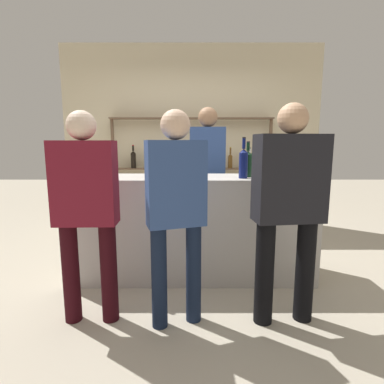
# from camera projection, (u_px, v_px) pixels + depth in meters

# --- Properties ---
(ground_plane) EXTENTS (16.00, 16.00, 0.00)m
(ground_plane) POSITION_uv_depth(u_px,v_px,m) (192.00, 274.00, 3.07)
(ground_plane) COLOR #B2A893
(bar_counter) EXTENTS (2.35, 0.60, 1.01)m
(bar_counter) POSITION_uv_depth(u_px,v_px,m) (192.00, 227.00, 2.98)
(bar_counter) COLOR #B7B2AD
(bar_counter) RESTS_ON ground_plane
(back_wall) EXTENTS (3.95, 0.12, 2.80)m
(back_wall) POSITION_uv_depth(u_px,v_px,m) (192.00, 138.00, 4.71)
(back_wall) COLOR beige
(back_wall) RESTS_ON ground_plane
(back_shelf) EXTENTS (2.45, 0.18, 1.70)m
(back_shelf) POSITION_uv_depth(u_px,v_px,m) (191.00, 155.00, 4.58)
(back_shelf) COLOR brown
(back_shelf) RESTS_ON ground_plane
(counter_bottle_0) EXTENTS (0.08, 0.08, 0.38)m
(counter_bottle_0) POSITION_uv_depth(u_px,v_px,m) (244.00, 163.00, 2.75)
(counter_bottle_0) COLOR #0F1956
(counter_bottle_0) RESTS_ON bar_counter
(counter_bottle_1) EXTENTS (0.08, 0.08, 0.35)m
(counter_bottle_1) POSITION_uv_depth(u_px,v_px,m) (304.00, 163.00, 2.68)
(counter_bottle_1) COLOR black
(counter_bottle_1) RESTS_ON bar_counter
(counter_bottle_2) EXTENTS (0.09, 0.09, 0.31)m
(counter_bottle_2) POSITION_uv_depth(u_px,v_px,m) (92.00, 166.00, 2.70)
(counter_bottle_2) COLOR brown
(counter_bottle_2) RESTS_ON bar_counter
(counter_bottle_3) EXTENTS (0.08, 0.08, 0.34)m
(counter_bottle_3) POSITION_uv_depth(u_px,v_px,m) (248.00, 163.00, 2.85)
(counter_bottle_3) COLOR black
(counter_bottle_3) RESTS_ON bar_counter
(counter_bottle_4) EXTENTS (0.08, 0.08, 0.34)m
(counter_bottle_4) POSITION_uv_depth(u_px,v_px,m) (256.00, 162.00, 3.04)
(counter_bottle_4) COLOR black
(counter_bottle_4) RESTS_ON bar_counter
(wine_glass) EXTENTS (0.07, 0.07, 0.15)m
(wine_glass) POSITION_uv_depth(u_px,v_px,m) (85.00, 165.00, 2.98)
(wine_glass) COLOR silver
(wine_glass) RESTS_ON bar_counter
(ice_bucket) EXTENTS (0.20, 0.20, 0.19)m
(ice_bucket) POSITION_uv_depth(u_px,v_px,m) (161.00, 167.00, 2.92)
(ice_bucket) COLOR black
(ice_bucket) RESTS_ON bar_counter
(server_behind_counter) EXTENTS (0.43, 0.23, 1.74)m
(server_behind_counter) POSITION_uv_depth(u_px,v_px,m) (208.00, 167.00, 3.59)
(server_behind_counter) COLOR #121C33
(server_behind_counter) RESTS_ON ground_plane
(customer_right) EXTENTS (0.51, 0.27, 1.60)m
(customer_right) POSITION_uv_depth(u_px,v_px,m) (289.00, 201.00, 2.13)
(customer_right) COLOR black
(customer_right) RESTS_ON ground_plane
(customer_center) EXTENTS (0.44, 0.29, 1.55)m
(customer_center) POSITION_uv_depth(u_px,v_px,m) (177.00, 203.00, 2.10)
(customer_center) COLOR #121C33
(customer_center) RESTS_ON ground_plane
(customer_left) EXTENTS (0.44, 0.20, 1.55)m
(customer_left) POSITION_uv_depth(u_px,v_px,m) (87.00, 203.00, 2.14)
(customer_left) COLOR black
(customer_left) RESTS_ON ground_plane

